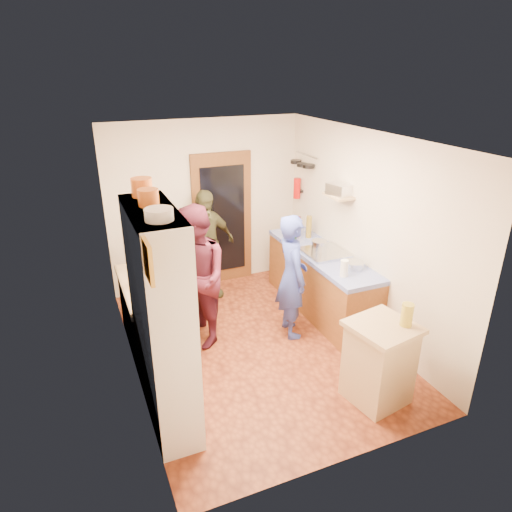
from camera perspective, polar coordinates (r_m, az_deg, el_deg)
floor at (r=5.94m, az=0.07°, el=-11.13°), size 3.00×4.00×0.02m
ceiling at (r=4.97m, az=0.09°, el=14.72°), size 3.00×4.00×0.02m
wall_back at (r=7.11m, az=-6.28°, el=6.33°), size 3.00×0.02×2.60m
wall_front at (r=3.76m, az=12.29°, el=-10.25°), size 3.00×0.02×2.60m
wall_left at (r=4.98m, az=-16.15°, el=-1.98°), size 0.02×4.00×2.60m
wall_right at (r=6.03m, az=13.43°, el=2.73°), size 0.02×4.00×2.60m
door_frame at (r=7.22m, az=-4.20°, el=4.58°), size 0.95×0.06×2.10m
door_glass at (r=7.19m, az=-4.11°, el=4.50°), size 0.70×0.02×1.70m
hutch_body at (r=4.39m, az=-11.69°, el=-8.04°), size 0.40×1.20×2.20m
hutch_top_shelf at (r=3.95m, az=-12.94°, el=5.52°), size 0.40×1.14×0.04m
plate_stack at (r=3.62m, az=-12.04°, el=5.11°), size 0.23×0.23×0.09m
orange_pot_a at (r=4.02m, az=-13.32°, el=7.15°), size 0.18×0.18×0.14m
orange_pot_b at (r=4.31m, az=-14.09°, el=8.33°), size 0.19×0.19×0.17m
left_counter_base at (r=5.81m, az=-12.77°, el=-7.59°), size 0.60×1.40×0.85m
left_counter_top at (r=5.60m, az=-13.17°, el=-3.62°), size 0.64×1.44×0.05m
toaster at (r=5.15m, az=-11.78°, el=-4.64°), size 0.23×0.17×0.16m
kettle at (r=5.48m, az=-13.66°, el=-2.92°), size 0.17×0.17×0.18m
orange_bowl at (r=5.67m, az=-12.63°, el=-2.42°), size 0.26×0.26×0.09m
chopping_board at (r=6.06m, az=-13.94°, el=-1.18°), size 0.30×0.23×0.02m
right_counter_base at (r=6.59m, az=8.03°, el=-3.38°), size 0.60×2.20×0.84m
right_counter_top at (r=6.41m, az=8.25°, el=0.22°), size 0.62×2.22×0.06m
hob at (r=6.33m, az=8.58°, el=0.42°), size 0.55×0.58×0.04m
pot_on_hob at (r=6.33m, az=7.92°, el=1.32°), size 0.21×0.21×0.14m
bottle_a at (r=6.73m, az=4.75°, el=3.31°), size 0.10×0.10×0.33m
bottle_b at (r=6.89m, az=5.26°, el=3.68°), size 0.09×0.09×0.31m
bottle_c at (r=6.87m, az=6.62°, el=3.65°), size 0.09×0.09×0.33m
paper_towel at (r=5.68m, az=10.96°, el=-1.52°), size 0.11×0.11×0.21m
mixing_bowl at (r=5.95m, az=12.16°, el=-1.10°), size 0.27×0.27×0.10m
island_base at (r=5.05m, az=15.08°, el=-12.97°), size 0.64×0.64×0.86m
island_top at (r=4.80m, az=15.64°, el=-8.55°), size 0.72×0.72×0.05m
cutting_board at (r=4.79m, az=14.81°, el=-8.39°), size 0.39×0.34×0.02m
oil_jar at (r=4.79m, az=18.35°, el=-6.98°), size 0.14×0.14×0.24m
pan_rail at (r=7.05m, az=6.35°, el=12.46°), size 0.02×0.65×0.02m
pan_hang_a at (r=6.89m, az=6.57°, el=11.11°), size 0.18×0.18×0.05m
pan_hang_b at (r=7.07m, az=5.76°, el=11.27°), size 0.16×0.16×0.05m
pan_hang_c at (r=7.24m, az=5.01°, el=11.66°), size 0.17×0.17×0.05m
wall_shelf at (r=6.18m, az=10.29°, el=7.40°), size 0.26×0.42×0.03m
radio at (r=6.16m, az=10.35°, el=8.20°), size 0.29×0.34×0.15m
ext_bracket at (r=7.33m, az=5.55°, el=8.10°), size 0.06×0.10×0.04m
fire_extinguisher at (r=7.29m, az=5.15°, el=8.43°), size 0.11×0.11×0.32m
picture_frame at (r=3.27m, az=-13.35°, el=-0.66°), size 0.03×0.25×0.30m
person_hob at (r=5.81m, az=4.88°, el=-2.64°), size 0.47×0.65×1.64m
person_left at (r=5.68m, az=-7.36°, el=-2.46°), size 0.78×0.95×1.81m
person_back at (r=6.78m, az=-6.28°, el=1.34°), size 1.05×0.63×1.68m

